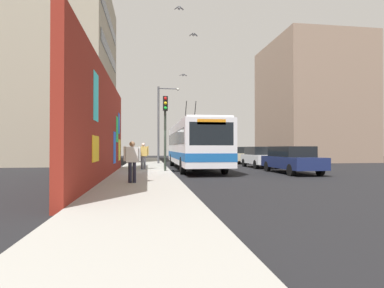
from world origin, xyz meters
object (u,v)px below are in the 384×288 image
parked_car_champagne (236,155)px  pedestrian_midblock (143,154)px  parked_car_white (260,157)px  parked_car_navy (291,159)px  pedestrian_near_wall (132,159)px  street_lamp (161,119)px  parked_car_black (222,154)px  traffic_light (165,121)px  city_bus (194,144)px

parked_car_champagne → pedestrian_midblock: pedestrian_midblock is taller
parked_car_white → parked_car_champagne: same height
pedestrian_midblock → parked_car_navy: bearing=-106.4°
parked_car_navy → parked_car_white: bearing=0.0°
parked_car_navy → pedestrian_near_wall: bearing=119.1°
parked_car_champagne → street_lamp: 8.07m
parked_car_black → pedestrian_midblock: size_ratio=2.91×
traffic_light → city_bus: bearing=-33.7°
parked_car_white → traffic_light: size_ratio=0.93×
pedestrian_near_wall → street_lamp: bearing=-6.6°
pedestrian_near_wall → city_bus: bearing=-22.4°
parked_car_black → traffic_light: 17.85m
city_bus → street_lamp: (5.82, 2.03, 2.24)m
parked_car_white → pedestrian_near_wall: pedestrian_near_wall is taller
parked_car_white → street_lamp: size_ratio=0.61×
parked_car_champagne → traffic_light: (-10.72, 7.35, 2.25)m
city_bus → street_lamp: 6.56m
parked_car_black → pedestrian_midblock: 16.85m
city_bus → pedestrian_near_wall: city_bus is taller
parked_car_navy → pedestrian_midblock: size_ratio=2.99×
traffic_light → street_lamp: bearing=-0.7°
city_bus → street_lamp: street_lamp is taller
parked_car_navy → city_bus: bearing=51.6°
traffic_light → parked_car_champagne: bearing=-34.4°
pedestrian_midblock → street_lamp: street_lamp is taller
parked_car_white → parked_car_black: (11.77, -0.00, 0.00)m
city_bus → parked_car_champagne: size_ratio=2.96×
city_bus → parked_car_black: city_bus is taller
parked_car_white → parked_car_champagne: bearing=-0.0°
parked_car_black → pedestrian_near_wall: (-21.99, 8.95, 0.25)m
pedestrian_near_wall → parked_car_white: bearing=-41.2°
pedestrian_midblock → street_lamp: bearing=-10.8°
parked_car_navy → traffic_light: size_ratio=1.13×
parked_car_navy → pedestrian_midblock: 9.01m
city_bus → parked_car_champagne: (7.49, -5.20, -0.93)m
parked_car_white → pedestrian_near_wall: (-10.21, 8.95, 0.25)m
parked_car_champagne → parked_car_black: 5.39m
parked_car_navy → parked_car_white: (5.23, 0.00, -0.01)m
parked_car_champagne → street_lamp: (-1.67, 7.23, 3.17)m
parked_car_black → pedestrian_near_wall: bearing=157.9°
parked_car_white → parked_car_black: size_ratio=0.85×
parked_car_champagne → street_lamp: street_lamp is taller
parked_car_white → pedestrian_midblock: bearing=107.3°
traffic_light → street_lamp: street_lamp is taller
parked_car_champagne → pedestrian_near_wall: size_ratio=2.60×
pedestrian_midblock → traffic_light: 2.87m
city_bus → parked_car_white: 5.40m
parked_car_navy → parked_car_black: 17.00m
city_bus → parked_car_navy: city_bus is taller
parked_car_navy → parked_car_black: same height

